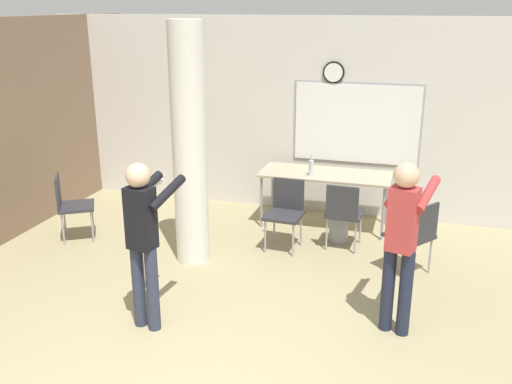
# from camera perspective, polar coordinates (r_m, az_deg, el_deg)

# --- Properties ---
(wall_back) EXTENTS (8.00, 0.15, 2.80)m
(wall_back) POSITION_cam_1_polar(r_m,az_deg,el_deg) (8.32, 5.21, 7.51)
(wall_back) COLOR silver
(wall_back) RESTS_ON ground_plane
(support_pillar) EXTENTS (0.39, 0.39, 2.80)m
(support_pillar) POSITION_cam_1_polar(r_m,az_deg,el_deg) (6.57, -6.69, 4.52)
(support_pillar) COLOR silver
(support_pillar) RESTS_ON ground_plane
(folding_table) EXTENTS (1.76, 0.71, 0.76)m
(folding_table) POSITION_cam_1_polar(r_m,az_deg,el_deg) (7.82, 6.95, 1.53)
(folding_table) COLOR tan
(folding_table) RESTS_ON ground_plane
(bottle_on_table) EXTENTS (0.06, 0.06, 0.30)m
(bottle_on_table) POSITION_cam_1_polar(r_m,az_deg,el_deg) (7.64, 5.54, 2.47)
(bottle_on_table) COLOR silver
(bottle_on_table) RESTS_ON folding_table
(waste_bin) EXTENTS (0.24, 0.24, 0.38)m
(waste_bin) POSITION_cam_1_polar(r_m,az_deg,el_deg) (7.48, 8.28, -3.56)
(waste_bin) COLOR gray
(waste_bin) RESTS_ON ground_plane
(chair_table_right) EXTENTS (0.46, 0.46, 0.87)m
(chair_table_right) POSITION_cam_1_polar(r_m,az_deg,el_deg) (7.15, 8.76, -1.87)
(chair_table_right) COLOR #2D2D33
(chair_table_right) RESTS_ON ground_plane
(chair_table_front) EXTENTS (0.46, 0.46, 0.87)m
(chair_table_front) POSITION_cam_1_polar(r_m,az_deg,el_deg) (7.13, 2.96, -1.73)
(chair_table_front) COLOR #2D2D33
(chair_table_front) RESTS_ON ground_plane
(chair_mid_room) EXTENTS (0.62, 0.62, 0.87)m
(chair_mid_room) POSITION_cam_1_polar(r_m,az_deg,el_deg) (6.65, 15.59, -3.94)
(chair_mid_room) COLOR #2D2D33
(chair_mid_room) RESTS_ON ground_plane
(chair_by_left_wall) EXTENTS (0.60, 0.60, 0.87)m
(chair_by_left_wall) POSITION_cam_1_polar(r_m,az_deg,el_deg) (7.74, -18.09, -1.00)
(chair_by_left_wall) COLOR #2D2D33
(chair_by_left_wall) RESTS_ON ground_plane
(person_playing_front) EXTENTS (0.44, 0.67, 1.63)m
(person_playing_front) POSITION_cam_1_polar(r_m,az_deg,el_deg) (5.32, -11.17, -4.05)
(person_playing_front) COLOR #2D3347
(person_playing_front) RESTS_ON ground_plane
(person_playing_side) EXTENTS (0.48, 0.69, 1.66)m
(person_playing_side) POSITION_cam_1_polar(r_m,az_deg,el_deg) (5.31, 14.42, -4.18)
(person_playing_side) COLOR #1E2338
(person_playing_side) RESTS_ON ground_plane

